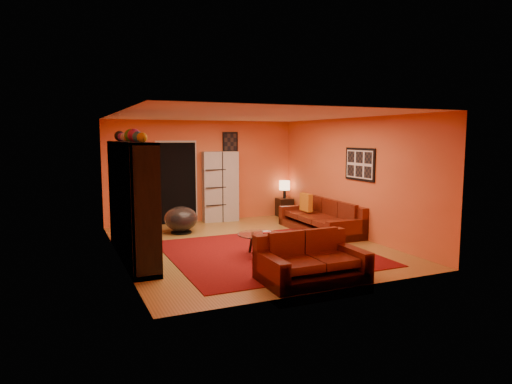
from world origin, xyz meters
name	(u,v)px	position (x,y,z in m)	size (l,w,h in m)	color
floor	(248,245)	(0.00, 0.00, 0.00)	(6.00, 6.00, 0.00)	olive
ceiling	(248,115)	(0.00, 0.00, 2.60)	(6.00, 6.00, 0.00)	white
wall_back	(203,171)	(0.00, 3.00, 1.30)	(6.00, 6.00, 0.00)	orange
wall_front	(331,201)	(0.00, -3.00, 1.30)	(6.00, 6.00, 0.00)	orange
wall_left	(118,187)	(-2.50, 0.00, 1.30)	(6.00, 6.00, 0.00)	orange
wall_right	(352,177)	(2.50, 0.00, 1.30)	(6.00, 6.00, 0.00)	orange
rug	(267,253)	(0.10, -0.70, 0.01)	(3.60, 3.60, 0.01)	#5B0A0B
doorway	(177,183)	(-0.70, 2.96, 1.02)	(0.95, 0.10, 2.04)	black
wall_art_right	(360,164)	(2.48, -0.30, 1.60)	(0.03, 1.00, 0.70)	black
wall_art_back	(230,142)	(0.75, 2.98, 2.05)	(0.42, 0.03, 0.52)	black
entertainment_unit	(131,200)	(-2.27, 0.00, 1.05)	(0.45, 3.00, 2.10)	black
tv	(134,203)	(-2.23, 0.01, 1.00)	(0.13, 0.98, 0.56)	black
sofa	(324,219)	(2.14, 0.57, 0.28)	(1.02, 2.41, 0.85)	#4D130A
loveseat	(310,261)	(0.01, -2.41, 0.28)	(1.58, 0.95, 0.85)	#4D130A
throw_pillow	(306,202)	(1.95, 1.05, 0.63)	(0.12, 0.42, 0.42)	orange
coffee_table	(259,236)	(-0.11, -0.81, 0.36)	(0.80, 0.80, 0.40)	silver
storage_cabinet	(220,186)	(0.39, 2.80, 0.90)	(0.90, 0.40, 1.81)	#B4AEA6
bowl_chair	(181,219)	(-0.93, 1.72, 0.33)	(0.75, 0.75, 0.61)	black
side_table	(284,207)	(2.25, 2.75, 0.25)	(0.40, 0.40, 0.50)	black
table_lamp	(285,186)	(2.25, 2.75, 0.84)	(0.29, 0.29, 0.49)	black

